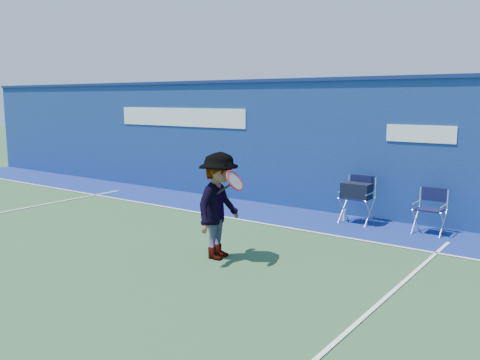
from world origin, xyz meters
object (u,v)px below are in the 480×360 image
Objects in this scene: water_bottle at (344,215)px; tennis_player at (219,206)px; directors_chair_right at (429,220)px; directors_chair_left at (357,203)px.

water_bottle is 3.71m from tennis_player.
tennis_player is (-2.37, -3.60, 0.60)m from directors_chair_right.
directors_chair_left is 1.14× the size of directors_chair_right.
directors_chair_right is 0.50× the size of tennis_player.
tennis_player reaches higher than directors_chair_left.
directors_chair_right is 3.33× the size of water_bottle.
water_bottle is at bearing 80.41° from tennis_player.
tennis_player is at bearing -99.59° from water_bottle.
directors_chair_left is 0.40m from water_bottle.
directors_chair_right is (1.49, 0.03, -0.15)m from directors_chair_left.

